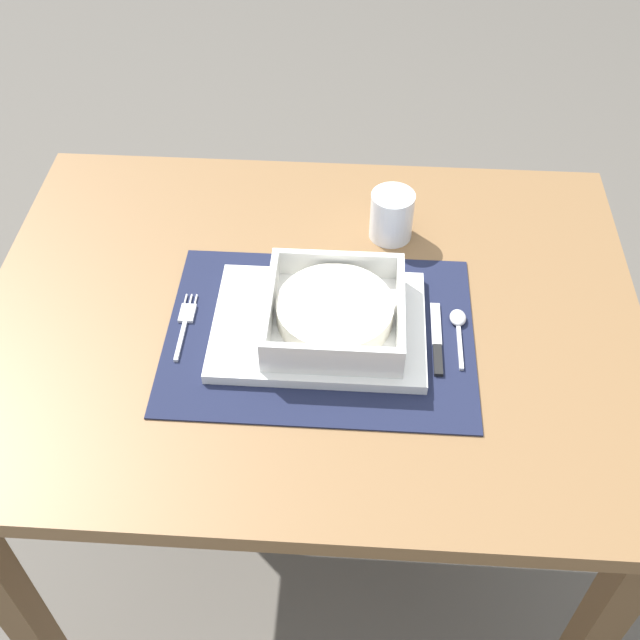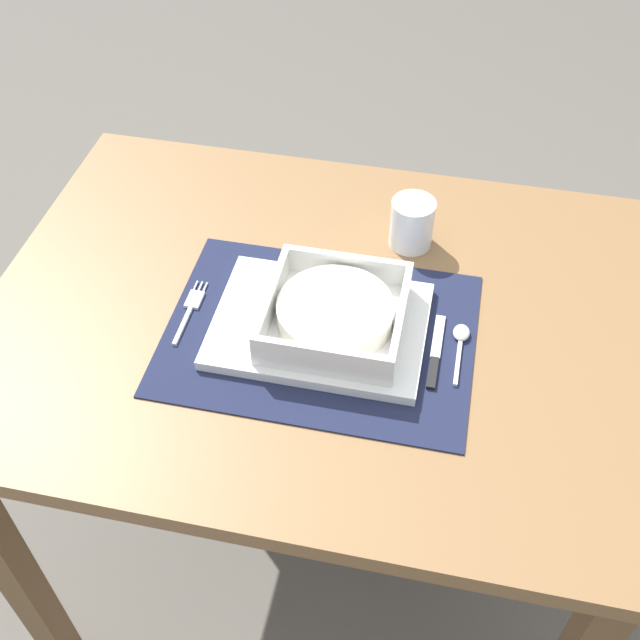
# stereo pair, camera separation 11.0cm
# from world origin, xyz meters

# --- Properties ---
(ground_plane) EXTENTS (6.00, 6.00, 0.00)m
(ground_plane) POSITION_xyz_m (0.00, 0.00, 0.00)
(ground_plane) COLOR #59544C
(dining_table) EXTENTS (0.98, 0.74, 0.74)m
(dining_table) POSITION_xyz_m (0.00, 0.00, 0.63)
(dining_table) COLOR brown
(dining_table) RESTS_ON ground
(placemat) EXTENTS (0.44, 0.33, 0.00)m
(placemat) POSITION_xyz_m (0.02, -0.05, 0.74)
(placemat) COLOR #191E38
(placemat) RESTS_ON dining_table
(serving_plate) EXTENTS (0.30, 0.22, 0.02)m
(serving_plate) POSITION_xyz_m (0.02, -0.04, 0.75)
(serving_plate) COLOR white
(serving_plate) RESTS_ON placemat
(porridge_bowl) EXTENTS (0.19, 0.19, 0.05)m
(porridge_bowl) POSITION_xyz_m (0.04, -0.04, 0.78)
(porridge_bowl) COLOR white
(porridge_bowl) RESTS_ON serving_plate
(fork) EXTENTS (0.02, 0.13, 0.00)m
(fork) POSITION_xyz_m (-0.18, -0.04, 0.74)
(fork) COLOR silver
(fork) RESTS_ON placemat
(spoon) EXTENTS (0.02, 0.11, 0.01)m
(spoon) POSITION_xyz_m (0.22, -0.02, 0.74)
(spoon) COLOR silver
(spoon) RESTS_ON placemat
(butter_knife) EXTENTS (0.01, 0.14, 0.01)m
(butter_knife) POSITION_xyz_m (0.18, -0.06, 0.74)
(butter_knife) COLOR black
(butter_knife) RESTS_ON placemat
(drinking_glass) EXTENTS (0.07, 0.07, 0.08)m
(drinking_glass) POSITION_xyz_m (0.12, 0.18, 0.77)
(drinking_glass) COLOR white
(drinking_glass) RESTS_ON dining_table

